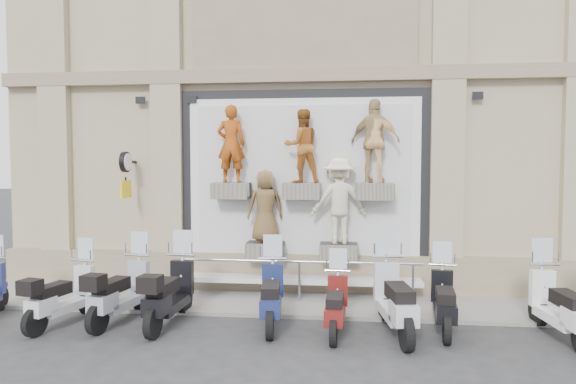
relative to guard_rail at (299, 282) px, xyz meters
name	(u,v)px	position (x,y,z in m)	size (l,w,h in m)	color
ground	(289,337)	(0.00, -2.00, -0.47)	(90.00, 90.00, 0.00)	#2E2E31
sidewalk	(300,301)	(0.00, 0.10, -0.43)	(16.00, 2.20, 0.08)	gray
building	(314,59)	(0.00, 5.00, 5.54)	(14.00, 8.60, 12.00)	tan
shop_vitrine	(309,187)	(0.14, 0.74, 1.94)	(5.60, 0.90, 4.30)	black
guard_rail	(299,282)	(0.00, 0.00, 0.00)	(5.06, 0.10, 0.93)	#9EA0A5
clock_sign_bracket	(126,169)	(-3.90, 0.47, 2.34)	(0.10, 0.80, 1.02)	black
scooter_b	(63,284)	(-4.12, -1.79, 0.29)	(0.54, 1.85, 1.51)	silver
scooter_c	(121,279)	(-3.15, -1.52, 0.33)	(0.57, 1.97, 1.60)	#92959E
scooter_d	(170,280)	(-2.20, -1.59, 0.36)	(0.59, 2.03, 1.65)	black
scooter_e	(271,283)	(-0.37, -1.46, 0.32)	(0.56, 1.94, 1.57)	#172150
scooter_f	(336,294)	(0.78, -1.73, 0.23)	(0.50, 1.71, 1.39)	#5F1310
scooter_g	(395,285)	(1.78, -1.68, 0.40)	(0.62, 2.12, 1.72)	#B8BAC0
scooter_h	(444,289)	(2.65, -1.39, 0.28)	(0.54, 1.84, 1.49)	black
scooter_i	(560,292)	(4.47, -1.62, 0.34)	(0.58, 1.98, 1.61)	white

